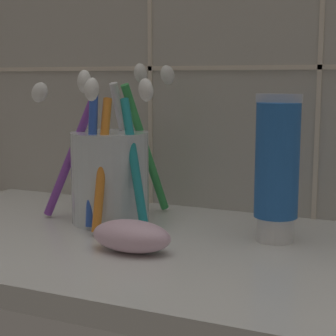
# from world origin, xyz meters

# --- Properties ---
(sink_counter) EXTENTS (0.78, 0.30, 0.02)m
(sink_counter) POSITION_xyz_m (0.00, 0.00, 0.01)
(sink_counter) COLOR silver
(sink_counter) RESTS_ON ground
(tile_wall_backsplash) EXTENTS (0.88, 0.02, 0.48)m
(tile_wall_backsplash) POSITION_xyz_m (0.00, 0.15, 0.24)
(tile_wall_backsplash) COLOR #B7B2A8
(tile_wall_backsplash) RESTS_ON ground
(toothbrush_cup) EXTENTS (0.16, 0.16, 0.17)m
(toothbrush_cup) POSITION_xyz_m (-0.18, 0.04, 0.07)
(toothbrush_cup) COLOR silver
(toothbrush_cup) RESTS_ON sink_counter
(toothpaste_tube) EXTENTS (0.04, 0.04, 0.14)m
(toothpaste_tube) POSITION_xyz_m (0.00, 0.05, 0.09)
(toothpaste_tube) COLOR white
(toothpaste_tube) RESTS_ON sink_counter
(soap_bar) EXTENTS (0.07, 0.04, 0.03)m
(soap_bar) POSITION_xyz_m (-0.11, -0.04, 0.03)
(soap_bar) COLOR #DBB2C6
(soap_bar) RESTS_ON sink_counter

